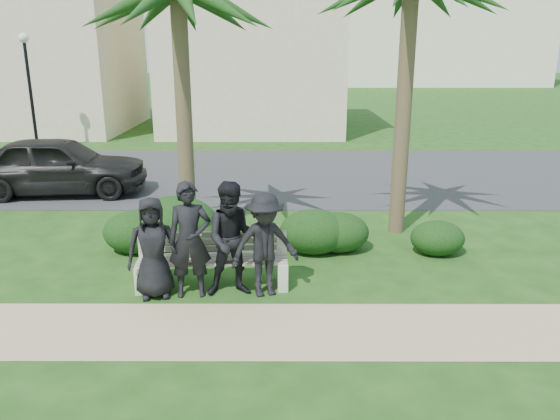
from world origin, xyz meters
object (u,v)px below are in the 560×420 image
Objects in this scene: man_b at (190,240)px; car_a at (58,165)px; street_lamp at (28,71)px; man_c at (234,239)px; man_a at (153,248)px; man_d at (265,245)px; park_bench at (213,264)px.

car_a is (-4.51, 6.25, -0.14)m from man_b.
street_lamp is 7.57m from car_a.
car_a is (-5.18, 6.20, -0.14)m from man_c.
man_a is (7.32, -12.69, -2.14)m from street_lamp.
man_b is 7.71m from car_a.
man_c is 0.49m from man_d.
man_d is at bearing -10.96° from man_a.
car_a is at bearing 109.55° from man_a.
street_lamp reaches higher than man_c.
park_bench is 1.03m from man_a.
street_lamp reaches higher than man_a.
man_d is at bearing -54.40° from street_lamp.
man_b is 1.16m from man_d.
man_c is 0.40× the size of car_a.
man_b reaches higher than park_bench.
man_c is at bearing -9.18° from man_a.
man_c is (0.38, -0.29, 0.53)m from park_bench.
man_b reaches higher than man_c.
man_b is (-0.30, -0.34, 0.54)m from park_bench.
park_bench is at bearing 142.47° from man_d.
man_a is 0.88× the size of man_c.
street_lamp is 15.06m from man_b.
man_d is (0.86, -0.31, 0.45)m from park_bench.
park_bench is 7.63m from car_a.
man_a is at bearing -152.56° from car_a.
man_c is at bearing -40.02° from park_bench.
man_c is at bearing -4.17° from man_b.
street_lamp is 2.33× the size of man_b.
street_lamp reaches higher than park_bench.
man_a reaches higher than park_bench.
man_b is (7.89, -12.67, -2.02)m from street_lamp.
street_lamp is 2.66× the size of man_a.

